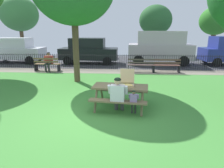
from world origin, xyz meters
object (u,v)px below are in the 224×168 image
at_px(pizza_box_open, 127,82).
at_px(far_tree_midleft, 75,9).
at_px(parked_car_far_left, 15,50).
at_px(person_on_park_bench, 48,61).
at_px(adult_at_table, 118,94).
at_px(child_at_table, 134,100).
at_px(far_tree_midright, 215,21).
at_px(far_tree_center, 156,20).
at_px(parked_car_center, 160,47).
at_px(park_bench_right, 166,66).
at_px(park_bench_center, 141,66).
at_px(picnic_table_foreground, 120,91).
at_px(parked_car_left, 89,50).
at_px(park_bench_left, 47,65).
at_px(far_tree_left, 19,14).

height_order(pizza_box_open, far_tree_midleft, far_tree_midleft).
bearing_deg(parked_car_far_left, person_on_park_bench, -39.22).
distance_m(adult_at_table, child_at_table, 0.52).
bearing_deg(child_at_table, parked_car_far_left, 132.87).
bearing_deg(far_tree_midright, far_tree_center, 180.00).
height_order(parked_car_center, far_tree_midright, far_tree_midright).
height_order(park_bench_right, far_tree_midright, far_tree_midright).
bearing_deg(child_at_table, far_tree_midleft, 108.96).
height_order(park_bench_center, far_tree_center, far_tree_center).
bearing_deg(park_bench_center, far_tree_midleft, 123.06).
distance_m(park_bench_center, far_tree_midleft, 12.14).
bearing_deg(picnic_table_foreground, far_tree_midleft, 108.23).
bearing_deg(far_tree_center, parked_car_left, -132.94).
relative_size(parked_car_left, far_tree_center, 0.88).
distance_m(park_bench_left, far_tree_center, 12.86).
relative_size(park_bench_right, far_tree_midleft, 0.26).
height_order(picnic_table_foreground, child_at_table, child_at_table).
relative_size(park_bench_left, parked_car_far_left, 0.37).
height_order(park_bench_right, person_on_park_bench, person_on_park_bench).
xyz_separation_m(far_tree_center, far_tree_midright, (6.01, 0.00, -0.09)).
xyz_separation_m(park_bench_right, parked_car_far_left, (-11.26, 3.19, 0.59)).
bearing_deg(far_tree_midright, park_bench_center, -130.42).
relative_size(adult_at_table, far_tree_center, 0.24).
height_order(park_bench_left, parked_car_center, parked_car_center).
xyz_separation_m(adult_at_table, parked_car_far_left, (-8.51, 9.60, 0.35)).
height_order(far_tree_left, far_tree_center, far_tree_left).
distance_m(adult_at_table, far_tree_center, 16.55).
distance_m(pizza_box_open, child_at_table, 0.81).
bearing_deg(parked_car_far_left, picnic_table_foreground, -46.73).
distance_m(adult_at_table, park_bench_left, 7.97).
distance_m(adult_at_table, park_bench_center, 6.52).
xyz_separation_m(parked_car_left, far_tree_center, (5.93, 6.37, 2.47)).
bearing_deg(parked_car_far_left, far_tree_center, 28.32).
distance_m(park_bench_left, person_on_park_bench, 0.26).
distance_m(pizza_box_open, far_tree_center, 15.88).
relative_size(park_bench_left, person_on_park_bench, 1.36).
relative_size(child_at_table, park_bench_center, 0.51).
bearing_deg(adult_at_table, park_bench_right, 66.73).
distance_m(parked_car_center, far_tree_center, 6.75).
bearing_deg(child_at_table, person_on_park_bench, 128.09).
height_order(adult_at_table, park_bench_left, adult_at_table).
relative_size(picnic_table_foreground, far_tree_midright, 0.41).
bearing_deg(far_tree_midleft, parked_car_left, -69.19).
height_order(park_bench_center, parked_car_left, parked_car_left).
height_order(parked_car_far_left, far_tree_midright, far_tree_midright).
relative_size(park_bench_left, parked_car_center, 0.34).
bearing_deg(park_bench_left, far_tree_center, 49.92).
bearing_deg(far_tree_left, person_on_park_bench, -55.75).
xyz_separation_m(park_bench_left, park_bench_center, (5.92, -0.00, 0.00)).
bearing_deg(far_tree_midright, park_bench_right, -124.51).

